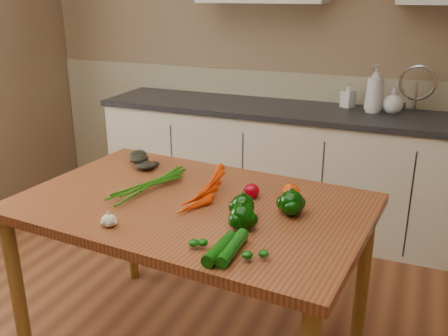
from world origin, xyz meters
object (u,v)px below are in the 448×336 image
carrot_bunch (189,188)px  zucchini_a (233,248)px  table (192,220)px  pepper_b (291,203)px  soap_bottle_a (375,89)px  soap_bottle_c (393,100)px  leafy_greens (144,158)px  tomato_b (291,192)px  garlic_bulb (109,220)px  pepper_c (242,217)px  zucchini_b (220,249)px  pepper_a (243,206)px  tomato_a (251,191)px  tomato_c (286,200)px  soap_bottle_b (348,95)px

carrot_bunch → zucchini_a: carrot_bunch is taller
table → pepper_b: pepper_b is taller
soap_bottle_a → carrot_bunch: size_ratio=1.14×
soap_bottle_a → soap_bottle_c: (0.12, 0.03, -0.07)m
table → leafy_greens: 0.54m
tomato_b → garlic_bulb: bearing=-138.0°
pepper_b → pepper_c: bearing=-125.7°
soap_bottle_a → zucchini_b: bearing=-70.5°
zucchini_a → pepper_a: bearing=103.5°
pepper_c → tomato_a: bearing=102.7°
soap_bottle_c → tomato_a: bearing=106.1°
pepper_b → zucchini_a: size_ratio=0.46×
tomato_c → zucchini_b: 0.50m
pepper_b → zucchini_a: pepper_b is taller
leafy_greens → tomato_b: 0.83m
tomato_a → tomato_b: 0.17m
soap_bottle_b → leafy_greens: (-0.81, -1.44, -0.12)m
zucchini_b → tomato_b: bearing=80.1°
garlic_bulb → tomato_c: tomato_c is taller
tomato_a → pepper_c: bearing=-77.3°
leafy_greens → tomato_a: bearing=-14.2°
pepper_c → tomato_a: size_ratio=1.39×
tomato_a → pepper_b: bearing=-26.9°
tomato_c → zucchini_a: bearing=-97.9°
tomato_a → pepper_a: bearing=-80.6°
pepper_b → zucchini_b: bearing=-108.9°
soap_bottle_b → carrot_bunch: (-0.43, -1.69, -0.14)m
zucchini_b → garlic_bulb: bearing=175.1°
soap_bottle_c → leafy_greens: size_ratio=0.81×
garlic_bulb → pepper_b: 0.74m
carrot_bunch → soap_bottle_b: bearing=81.0°
pepper_b → carrot_bunch: bearing=177.3°
table → soap_bottle_c: size_ratio=9.08×
pepper_a → carrot_bunch: bearing=159.4°
table → zucchini_a: 0.51m
soap_bottle_c → pepper_a: size_ratio=1.85×
pepper_b → zucchini_b: pepper_b is taller
soap_bottle_a → zucchini_b: 2.07m
soap_bottle_a → tomato_c: soap_bottle_a is taller
leafy_greens → zucchini_b: leafy_greens is taller
carrot_bunch → zucchini_b: carrot_bunch is taller
carrot_bunch → tomato_a: bearing=22.5°
soap_bottle_a → zucchini_a: size_ratio=1.41×
soap_bottle_a → leafy_greens: soap_bottle_a is taller
pepper_a → zucchini_a: bearing=-76.5°
soap_bottle_c → leafy_greens: soap_bottle_c is taller
soap_bottle_c → garlic_bulb: bearing=99.2°
pepper_a → tomato_c: (0.14, 0.16, -0.02)m
tomato_a → zucchini_a: size_ratio=0.32×
tomato_b → zucchini_b: 0.58m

